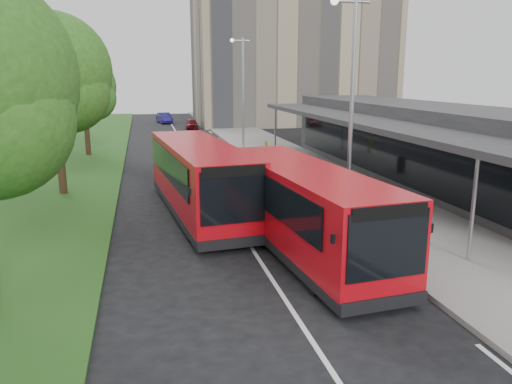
{
  "coord_description": "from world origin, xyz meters",
  "views": [
    {
      "loc": [
        -3.26,
        -15.1,
        5.44
      ],
      "look_at": [
        0.49,
        1.37,
        1.5
      ],
      "focal_mm": 35.0,
      "sensor_mm": 36.0,
      "label": 1
    }
  ],
  "objects_px": {
    "bus_second": "(199,179)",
    "bollard": "(266,149)",
    "litter_bin": "(318,168)",
    "bus_main": "(303,209)",
    "car_near": "(192,124)",
    "tree_far": "(84,91)",
    "lamp_post_near": "(350,96)",
    "lamp_post_far": "(242,86)",
    "tree_mid": "(53,79)",
    "car_far": "(164,118)"
  },
  "relations": [
    {
      "from": "lamp_post_near",
      "to": "car_near",
      "type": "height_order",
      "value": "lamp_post_near"
    },
    {
      "from": "bus_second",
      "to": "litter_bin",
      "type": "distance_m",
      "value": 9.24
    },
    {
      "from": "tree_mid",
      "to": "bollard",
      "type": "distance_m",
      "value": 14.92
    },
    {
      "from": "lamp_post_far",
      "to": "bus_main",
      "type": "bearing_deg",
      "value": -96.55
    },
    {
      "from": "bollard",
      "to": "car_far",
      "type": "height_order",
      "value": "car_far"
    },
    {
      "from": "tree_far",
      "to": "lamp_post_far",
      "type": "height_order",
      "value": "lamp_post_far"
    },
    {
      "from": "bollard",
      "to": "bus_main",
      "type": "bearing_deg",
      "value": -100.32
    },
    {
      "from": "tree_far",
      "to": "lamp_post_far",
      "type": "relative_size",
      "value": 0.86
    },
    {
      "from": "lamp_post_far",
      "to": "car_near",
      "type": "relative_size",
      "value": 2.61
    },
    {
      "from": "bollard",
      "to": "lamp_post_far",
      "type": "bearing_deg",
      "value": 97.06
    },
    {
      "from": "bus_main",
      "to": "car_far",
      "type": "height_order",
      "value": "bus_main"
    },
    {
      "from": "lamp_post_near",
      "to": "bus_second",
      "type": "height_order",
      "value": "lamp_post_near"
    },
    {
      "from": "tree_far",
      "to": "bus_second",
      "type": "relative_size",
      "value": 0.68
    },
    {
      "from": "litter_bin",
      "to": "bus_main",
      "type": "bearing_deg",
      "value": -112.1
    },
    {
      "from": "bus_second",
      "to": "litter_bin",
      "type": "relative_size",
      "value": 12.01
    },
    {
      "from": "lamp_post_far",
      "to": "car_near",
      "type": "bearing_deg",
      "value": 98.33
    },
    {
      "from": "tree_mid",
      "to": "tree_far",
      "type": "height_order",
      "value": "tree_mid"
    },
    {
      "from": "tree_far",
      "to": "car_far",
      "type": "height_order",
      "value": "tree_far"
    },
    {
      "from": "bus_main",
      "to": "bus_second",
      "type": "relative_size",
      "value": 0.95
    },
    {
      "from": "lamp_post_near",
      "to": "car_near",
      "type": "distance_m",
      "value": 35.94
    },
    {
      "from": "tree_far",
      "to": "lamp_post_near",
      "type": "distance_m",
      "value": 22.07
    },
    {
      "from": "tree_mid",
      "to": "lamp_post_near",
      "type": "xyz_separation_m",
      "value": [
        11.13,
        -7.05,
        -0.6
      ]
    },
    {
      "from": "tree_mid",
      "to": "car_far",
      "type": "distance_m",
      "value": 36.66
    },
    {
      "from": "tree_far",
      "to": "bus_second",
      "type": "xyz_separation_m",
      "value": [
        5.87,
        -16.7,
        -3.01
      ]
    },
    {
      "from": "litter_bin",
      "to": "bollard",
      "type": "bearing_deg",
      "value": 100.14
    },
    {
      "from": "lamp_post_near",
      "to": "bus_main",
      "type": "bearing_deg",
      "value": -133.52
    },
    {
      "from": "bus_second",
      "to": "bollard",
      "type": "height_order",
      "value": "bus_second"
    },
    {
      "from": "tree_far",
      "to": "litter_bin",
      "type": "height_order",
      "value": "tree_far"
    },
    {
      "from": "car_near",
      "to": "bus_second",
      "type": "bearing_deg",
      "value": -90.8
    },
    {
      "from": "lamp_post_far",
      "to": "litter_bin",
      "type": "distance_m",
      "value": 12.64
    },
    {
      "from": "bus_main",
      "to": "car_near",
      "type": "distance_m",
      "value": 38.38
    },
    {
      "from": "tree_far",
      "to": "car_far",
      "type": "distance_m",
      "value": 24.93
    },
    {
      "from": "lamp_post_near",
      "to": "litter_bin",
      "type": "xyz_separation_m",
      "value": [
        1.84,
        8.2,
        -4.14
      ]
    },
    {
      "from": "bus_main",
      "to": "litter_bin",
      "type": "xyz_separation_m",
      "value": [
        4.45,
        10.95,
        -0.82
      ]
    },
    {
      "from": "tree_mid",
      "to": "bollard",
      "type": "relative_size",
      "value": 7.74
    },
    {
      "from": "lamp_post_far",
      "to": "litter_bin",
      "type": "bearing_deg",
      "value": -81.16
    },
    {
      "from": "lamp_post_near",
      "to": "car_near",
      "type": "bearing_deg",
      "value": 93.67
    },
    {
      "from": "lamp_post_far",
      "to": "car_far",
      "type": "height_order",
      "value": "lamp_post_far"
    },
    {
      "from": "litter_bin",
      "to": "car_near",
      "type": "bearing_deg",
      "value": 98.55
    },
    {
      "from": "car_near",
      "to": "litter_bin",
      "type": "bearing_deg",
      "value": -77.14
    },
    {
      "from": "bus_second",
      "to": "car_near",
      "type": "xyz_separation_m",
      "value": [
        2.97,
        33.27,
        -0.93
      ]
    },
    {
      "from": "bus_main",
      "to": "bollard",
      "type": "bearing_deg",
      "value": 74.36
    },
    {
      "from": "litter_bin",
      "to": "bus_second",
      "type": "bearing_deg",
      "value": -140.47
    },
    {
      "from": "lamp_post_near",
      "to": "bus_main",
      "type": "xyz_separation_m",
      "value": [
        -2.61,
        -2.75,
        -3.33
      ]
    },
    {
      "from": "lamp_post_near",
      "to": "bollard",
      "type": "xyz_separation_m",
      "value": [
        0.62,
        15.0,
        -4.04
      ]
    },
    {
      "from": "lamp_post_far",
      "to": "bollard",
      "type": "height_order",
      "value": "lamp_post_far"
    },
    {
      "from": "lamp_post_far",
      "to": "car_near",
      "type": "height_order",
      "value": "lamp_post_far"
    },
    {
      "from": "tree_far",
      "to": "lamp_post_near",
      "type": "xyz_separation_m",
      "value": [
        11.13,
        -19.05,
        0.25
      ]
    },
    {
      "from": "tree_mid",
      "to": "lamp_post_far",
      "type": "distance_m",
      "value": 17.08
    },
    {
      "from": "lamp_post_near",
      "to": "car_far",
      "type": "xyz_separation_m",
      "value": [
        -4.8,
        42.86,
        -4.1
      ]
    }
  ]
}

